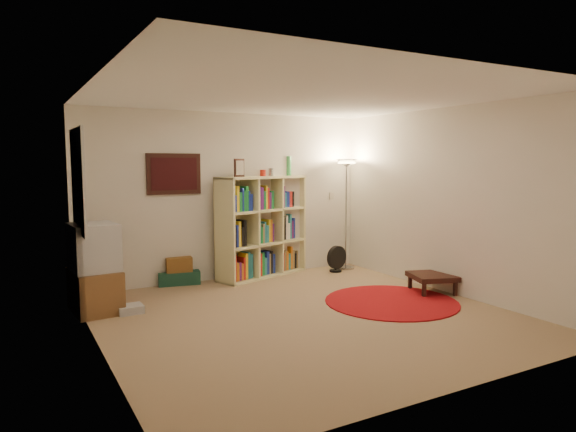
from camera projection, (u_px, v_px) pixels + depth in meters
name	position (u px, v px, depth m)	size (l,w,h in m)	color
room	(300.00, 207.00, 5.80)	(4.54, 4.54, 2.54)	#987959
bookshelf	(261.00, 228.00, 7.92)	(1.61, 0.91, 1.86)	#FFF4AA
floor_lamp	(346.00, 178.00, 8.40)	(0.42, 0.42, 1.82)	#9E9EA3
floor_fan	(337.00, 259.00, 8.27)	(0.38, 0.23, 0.43)	black
tv_stand	(95.00, 269.00, 6.05)	(0.57, 0.76, 1.05)	brown
dvd_box	(130.00, 309.00, 6.02)	(0.29, 0.24, 0.10)	#BBBABF
suitcase	(178.00, 277.00, 7.50)	(0.65, 0.49, 0.19)	#163D2D
wicker_basket	(179.00, 264.00, 7.43)	(0.40, 0.32, 0.21)	brown
paper_towel	(238.00, 271.00, 7.80)	(0.14, 0.14, 0.24)	white
red_rug	(391.00, 302.00, 6.49)	(1.68, 1.68, 0.01)	maroon
side_table	(432.00, 277.00, 6.96)	(0.70, 0.70, 0.25)	black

